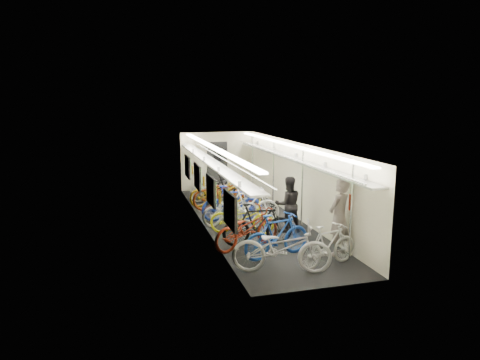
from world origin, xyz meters
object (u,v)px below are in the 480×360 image
bicycle_1 (277,235)px  passenger_mid (288,204)px  passenger_near (339,217)px  backpack (354,202)px  bicycle_0 (282,248)px

bicycle_1 → passenger_mid: bearing=-43.0°
bicycle_1 → passenger_near: size_ratio=0.97×
passenger_mid → backpack: bearing=118.1°
passenger_mid → backpack: passenger_mid is taller
bicycle_0 → passenger_mid: passenger_mid is taller
backpack → bicycle_0: bearing=-137.5°
bicycle_1 → backpack: (1.88, -0.22, 0.74)m
passenger_mid → passenger_near: bearing=108.3°
backpack → bicycle_1: bearing=-161.9°
bicycle_0 → backpack: backpack is taller
bicycle_0 → backpack: bearing=-53.8°
bicycle_1 → passenger_mid: (0.99, 1.83, 0.25)m
bicycle_1 → backpack: 2.03m
bicycle_1 → backpack: bearing=-111.0°
bicycle_0 → passenger_near: passenger_near is taller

